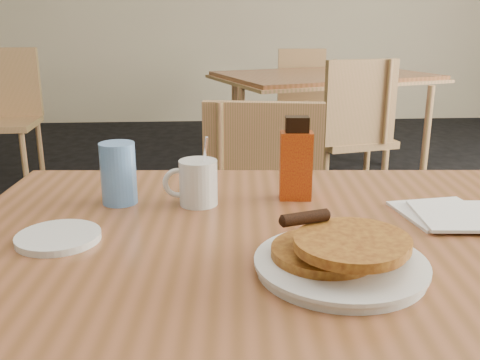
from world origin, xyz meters
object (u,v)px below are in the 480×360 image
object	(u,v)px
chair_main_far	(265,216)
syrup_bottle	(296,161)
main_table	(301,257)
neighbor_table	(325,79)
chair_neighbor_near	(354,126)
blue_tumbler	(118,173)
coffee_mug	(197,182)
chair_wall_extra	(6,106)
chair_neighbor_far	(303,93)
pancake_plate	(341,256)

from	to	relation	value
chair_main_far	syrup_bottle	world-z (taller)	syrup_bottle
main_table	neighbor_table	xyz separation A→B (m)	(0.64, 2.75, 0.00)
chair_neighbor_near	blue_tumbler	xyz separation A→B (m)	(-0.99, -1.82, 0.27)
neighbor_table	coffee_mug	distance (m)	2.71
neighbor_table	chair_wall_extra	size ratio (longest dim) A/B	1.74
chair_neighbor_far	coffee_mug	bearing A→B (deg)	-101.22
chair_neighbor_near	coffee_mug	world-z (taller)	chair_neighbor_near
chair_neighbor_near	pancake_plate	world-z (taller)	chair_neighbor_near
chair_wall_extra	coffee_mug	xyz separation A→B (m)	(1.30, -2.58, 0.25)
chair_neighbor_far	chair_wall_extra	size ratio (longest dim) A/B	0.94
blue_tumbler	pancake_plate	bearing A→B (deg)	-41.59
chair_wall_extra	blue_tumbler	size ratio (longest dim) A/B	7.40
neighbor_table	syrup_bottle	bearing A→B (deg)	-103.70
neighbor_table	pancake_plate	world-z (taller)	pancake_plate
chair_neighbor_far	chair_neighbor_near	bearing A→B (deg)	-86.71
chair_main_far	main_table	bearing A→B (deg)	-82.30
chair_neighbor_near	chair_wall_extra	bearing A→B (deg)	147.38
chair_main_far	blue_tumbler	bearing A→B (deg)	-114.68
chair_neighbor_far	blue_tumbler	bearing A→B (deg)	-103.83
chair_wall_extra	chair_neighbor_far	bearing A→B (deg)	17.45
coffee_mug	chair_neighbor_near	bearing A→B (deg)	74.68
chair_neighbor_far	main_table	bearing A→B (deg)	-97.69
neighbor_table	chair_wall_extra	world-z (taller)	chair_wall_extra
chair_neighbor_near	blue_tumbler	bearing A→B (deg)	-132.05
neighbor_table	chair_neighbor_near	xyz separation A→B (m)	(0.01, -0.74, -0.17)
syrup_bottle	blue_tumbler	xyz separation A→B (m)	(-0.36, -0.00, -0.02)
neighbor_table	chair_main_far	distance (m)	2.13
syrup_bottle	pancake_plate	bearing A→B (deg)	-82.96
main_table	pancake_plate	size ratio (longest dim) A/B	5.16
main_table	chair_neighbor_near	distance (m)	2.12
chair_neighbor_far	coffee_mug	xyz separation A→B (m)	(-0.82, -3.33, 0.28)
coffee_mug	blue_tumbler	xyz separation A→B (m)	(-0.16, 0.02, 0.01)
syrup_bottle	blue_tumbler	world-z (taller)	syrup_bottle
chair_main_far	pancake_plate	bearing A→B (deg)	-79.86
chair_neighbor_far	neighbor_table	bearing A→B (deg)	-86.90
chair_main_far	coffee_mug	distance (m)	0.66
coffee_mug	syrup_bottle	size ratio (longest dim) A/B	0.83
chair_main_far	chair_neighbor_far	bearing A→B (deg)	86.67
coffee_mug	chair_main_far	bearing A→B (deg)	79.15
chair_wall_extra	coffee_mug	bearing A→B (deg)	-65.28
main_table	chair_main_far	world-z (taller)	chair_main_far
pancake_plate	coffee_mug	xyz separation A→B (m)	(-0.22, 0.31, 0.02)
pancake_plate	coffee_mug	world-z (taller)	coffee_mug
pancake_plate	blue_tumbler	xyz separation A→B (m)	(-0.37, 0.33, 0.04)
main_table	syrup_bottle	distance (m)	0.23
chair_neighbor_far	chair_wall_extra	bearing A→B (deg)	-157.97
chair_wall_extra	syrup_bottle	world-z (taller)	syrup_bottle
main_table	coffee_mug	bearing A→B (deg)	136.43
chair_main_far	chair_neighbor_near	distance (m)	1.43
main_table	chair_wall_extra	size ratio (longest dim) A/B	1.44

